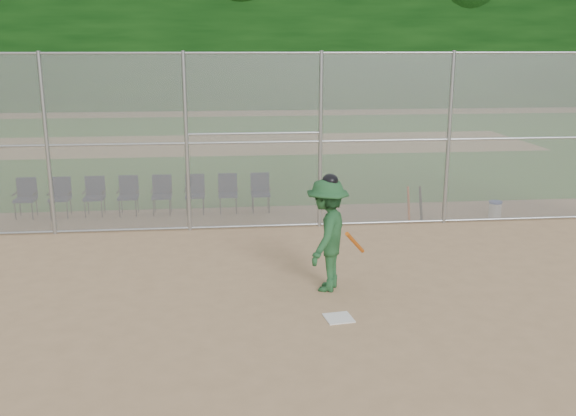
{
  "coord_description": "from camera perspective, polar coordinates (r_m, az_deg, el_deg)",
  "views": [
    {
      "loc": [
        -1.24,
        -9.28,
        4.11
      ],
      "look_at": [
        0.0,
        2.5,
        1.1
      ],
      "focal_mm": 40.0,
      "sensor_mm": 36.0,
      "label": 1
    }
  ],
  "objects": [
    {
      "name": "ground",
      "position": [
        10.22,
        1.48,
        -9.46
      ],
      "size": [
        100.0,
        100.0,
        0.0
      ],
      "primitive_type": "plane",
      "color": "tan",
      "rests_on": "ground"
    },
    {
      "name": "chair_3",
      "position": [
        16.38,
        -14.03,
        1.03
      ],
      "size": [
        0.54,
        0.52,
        0.96
      ],
      "primitive_type": null,
      "color": "#0F1A37",
      "rests_on": "ground"
    },
    {
      "name": "chair_2",
      "position": [
        16.51,
        -16.85,
        0.95
      ],
      "size": [
        0.54,
        0.52,
        0.96
      ],
      "primitive_type": null,
      "color": "#0F1A37",
      "rests_on": "ground"
    },
    {
      "name": "backstop_fence",
      "position": [
        14.47,
        -1.04,
        6.16
      ],
      "size": [
        16.09,
        0.09,
        4.0
      ],
      "color": "gray",
      "rests_on": "ground"
    },
    {
      "name": "treeline",
      "position": [
        29.33,
        -3.73,
        16.96
      ],
      "size": [
        81.0,
        60.0,
        11.0
      ],
      "color": "black",
      "rests_on": "ground"
    },
    {
      "name": "chair_1",
      "position": [
        16.69,
        -19.62,
        0.87
      ],
      "size": [
        0.54,
        0.52,
        0.96
      ],
      "primitive_type": null,
      "color": "#0F1A37",
      "rests_on": "ground"
    },
    {
      "name": "dirt_patch_far",
      "position": [
        27.61,
        -3.38,
        5.71
      ],
      "size": [
        24.0,
        24.0,
        0.0
      ],
      "primitive_type": "plane",
      "color": "tan",
      "rests_on": "ground"
    },
    {
      "name": "batter_at_plate",
      "position": [
        10.94,
        3.51,
        -2.34
      ],
      "size": [
        1.23,
        1.45,
        2.04
      ],
      "color": "#205029",
      "rests_on": "ground"
    },
    {
      "name": "spare_bats",
      "position": [
        15.67,
        11.19,
        0.35
      ],
      "size": [
        0.36,
        0.33,
        0.83
      ],
      "color": "#D84C14",
      "rests_on": "ground"
    },
    {
      "name": "water_cooler",
      "position": [
        16.52,
        17.93,
        -0.1
      ],
      "size": [
        0.32,
        0.32,
        0.41
      ],
      "color": "white",
      "rests_on": "ground"
    },
    {
      "name": "chair_0",
      "position": [
        16.91,
        -22.33,
        0.78
      ],
      "size": [
        0.54,
        0.52,
        0.96
      ],
      "primitive_type": null,
      "color": "#0F1A37",
      "rests_on": "ground"
    },
    {
      "name": "chair_7",
      "position": [
        16.24,
        -2.46,
        1.34
      ],
      "size": [
        0.54,
        0.52,
        0.96
      ],
      "primitive_type": null,
      "color": "#0F1A37",
      "rests_on": "ground"
    },
    {
      "name": "chair_4",
      "position": [
        16.28,
        -11.16,
        1.11
      ],
      "size": [
        0.54,
        0.52,
        0.96
      ],
      "primitive_type": null,
      "color": "#0F1A37",
      "rests_on": "ground"
    },
    {
      "name": "chair_5",
      "position": [
        16.23,
        -8.27,
        1.19
      ],
      "size": [
        0.54,
        0.52,
        0.96
      ],
      "primitive_type": null,
      "color": "#0F1A37",
      "rests_on": "ground"
    },
    {
      "name": "chair_6",
      "position": [
        16.21,
        -5.36,
        1.27
      ],
      "size": [
        0.54,
        0.52,
        0.96
      ],
      "primitive_type": null,
      "color": "#0F1A37",
      "rests_on": "ground"
    },
    {
      "name": "grass_strip",
      "position": [
        27.61,
        -3.38,
        5.7
      ],
      "size": [
        100.0,
        100.0,
        0.0
      ],
      "primitive_type": "plane",
      "color": "#28621D",
      "rests_on": "ground"
    },
    {
      "name": "home_plate",
      "position": [
        10.11,
        4.52,
        -9.72
      ],
      "size": [
        0.47,
        0.47,
        0.02
      ],
      "primitive_type": "cube",
      "rotation": [
        0.0,
        0.0,
        0.14
      ],
      "color": "white",
      "rests_on": "ground"
    }
  ]
}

